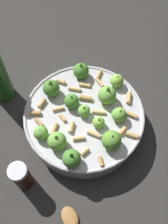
# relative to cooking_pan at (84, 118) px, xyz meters

# --- Properties ---
(ground_plane) EXTENTS (2.40, 2.40, 0.00)m
(ground_plane) POSITION_rel_cooking_pan_xyz_m (0.00, -0.00, -0.04)
(ground_plane) COLOR #2D2B28
(cooking_pan) EXTENTS (0.31, 0.31, 0.12)m
(cooking_pan) POSITION_rel_cooking_pan_xyz_m (0.00, 0.00, 0.00)
(cooking_pan) COLOR #B7B7BC
(cooking_pan) RESTS_ON ground
(pepper_shaker) EXTENTS (0.04, 0.04, 0.10)m
(pepper_shaker) POSITION_rel_cooking_pan_xyz_m (0.15, 0.14, 0.01)
(pepper_shaker) COLOR #33140F
(pepper_shaker) RESTS_ON ground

